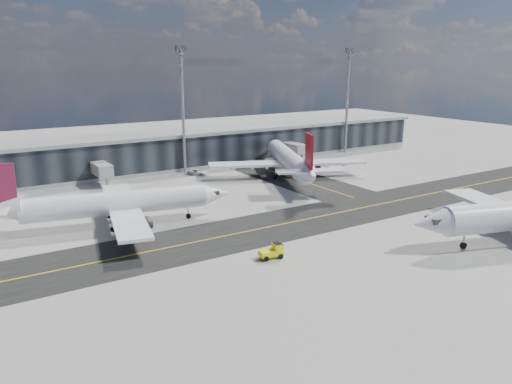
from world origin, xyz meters
TOP-DOWN VIEW (x-y plane):
  - ground at (0.00, 0.00)m, footprint 300.00×300.00m
  - taxiway_lanes at (3.91, 10.74)m, footprint 180.00×63.00m
  - terminal_concourse at (0.04, 54.93)m, footprint 152.00×19.80m
  - floodlight_masts at (0.00, 48.00)m, footprint 102.50×0.70m
  - airliner_af at (-25.96, 17.36)m, footprint 37.60×32.27m
  - airliner_redtail at (17.12, 29.91)m, footprint 34.59×40.05m
  - baggage_tug at (-12.13, -7.04)m, footprint 3.38×2.06m
  - service_van at (1.40, 44.00)m, footprint 4.68×5.22m

SIDE VIEW (x-z plane):
  - ground at x=0.00m, z-range 0.00..0.00m
  - taxiway_lanes at x=3.91m, z-range -0.01..0.03m
  - service_van at x=1.40m, z-range 0.00..1.35m
  - baggage_tug at x=-12.13m, z-range 0.00..2.00m
  - airliner_af at x=-25.96m, z-range -1.90..9.30m
  - terminal_concourse at x=0.04m, z-range -0.31..8.49m
  - airliner_redtail at x=17.12m, z-range -2.11..10.31m
  - floodlight_masts at x=0.00m, z-range 1.16..30.06m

